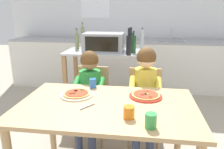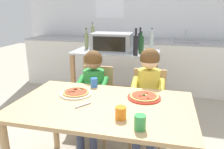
{
  "view_description": "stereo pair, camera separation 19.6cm",
  "coord_description": "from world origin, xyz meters",
  "px_view_note": "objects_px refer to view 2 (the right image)",
  "views": [
    {
      "loc": [
        0.26,
        -1.56,
        1.44
      ],
      "look_at": [
        0.0,
        0.3,
        0.88
      ],
      "focal_mm": 35.94,
      "sensor_mm": 36.0,
      "label": 1
    },
    {
      "loc": [
        0.45,
        -1.53,
        1.44
      ],
      "look_at": [
        0.0,
        0.3,
        0.88
      ],
      "focal_mm": 35.94,
      "sensor_mm": 36.0,
      "label": 2
    }
  ],
  "objects_px": {
    "kitchen_island_cart": "(116,73)",
    "bottle_dark_olive_oil": "(93,37)",
    "toaster_oven": "(112,42)",
    "bottle_clear_vinegar": "(136,45)",
    "bottle_tall_green_wine": "(140,41)",
    "bottle_brown_beer": "(87,40)",
    "bottle_squat_spirits": "(151,41)",
    "serving_spoon": "(83,105)",
    "pizza_plate_red_rimmed": "(144,97)",
    "drinking_cup_blue": "(94,83)",
    "bottle_slim_sauce": "(141,44)",
    "child_in_green_shirt": "(92,87)",
    "drinking_cup_green": "(140,122)",
    "dining_table": "(103,115)",
    "drinking_cup_orange": "(121,113)",
    "dining_chair_right": "(148,103)",
    "child_in_yellow_shirt": "(148,88)",
    "dining_chair_left": "(96,98)",
    "pizza_plate_cream": "(76,93)"
  },
  "relations": [
    {
      "from": "toaster_oven",
      "to": "pizza_plate_red_rimmed",
      "type": "distance_m",
      "value": 1.27
    },
    {
      "from": "bottle_brown_beer",
      "to": "dining_chair_left",
      "type": "bearing_deg",
      "value": -63.7
    },
    {
      "from": "bottle_squat_spirits",
      "to": "bottle_clear_vinegar",
      "type": "bearing_deg",
      "value": -109.98
    },
    {
      "from": "bottle_tall_green_wine",
      "to": "drinking_cup_blue",
      "type": "height_order",
      "value": "bottle_tall_green_wine"
    },
    {
      "from": "pizza_plate_cream",
      "to": "pizza_plate_red_rimmed",
      "type": "bearing_deg",
      "value": 5.1
    },
    {
      "from": "bottle_dark_olive_oil",
      "to": "drinking_cup_green",
      "type": "relative_size",
      "value": 3.75
    },
    {
      "from": "bottle_tall_green_wine",
      "to": "child_in_green_shirt",
      "type": "xyz_separation_m",
      "value": [
        -0.37,
        -0.94,
        -0.36
      ]
    },
    {
      "from": "kitchen_island_cart",
      "to": "dining_chair_left",
      "type": "distance_m",
      "value": 0.66
    },
    {
      "from": "bottle_tall_green_wine",
      "to": "drinking_cup_orange",
      "type": "height_order",
      "value": "bottle_tall_green_wine"
    },
    {
      "from": "bottle_slim_sauce",
      "to": "drinking_cup_green",
      "type": "relative_size",
      "value": 2.9
    },
    {
      "from": "dining_chair_right",
      "to": "pizza_plate_cream",
      "type": "bearing_deg",
      "value": -136.73
    },
    {
      "from": "bottle_clear_vinegar",
      "to": "drinking_cup_blue",
      "type": "xyz_separation_m",
      "value": [
        -0.28,
        -0.75,
        -0.25
      ]
    },
    {
      "from": "bottle_squat_spirits",
      "to": "serving_spoon",
      "type": "relative_size",
      "value": 2.08
    },
    {
      "from": "bottle_clear_vinegar",
      "to": "bottle_squat_spirits",
      "type": "bearing_deg",
      "value": 70.02
    },
    {
      "from": "bottle_tall_green_wine",
      "to": "bottle_brown_beer",
      "type": "height_order",
      "value": "bottle_tall_green_wine"
    },
    {
      "from": "kitchen_island_cart",
      "to": "bottle_tall_green_wine",
      "type": "bearing_deg",
      "value": 31.65
    },
    {
      "from": "bottle_clear_vinegar",
      "to": "bottle_brown_beer",
      "type": "bearing_deg",
      "value": 157.07
    },
    {
      "from": "kitchen_island_cart",
      "to": "bottle_dark_olive_oil",
      "type": "height_order",
      "value": "bottle_dark_olive_oil"
    },
    {
      "from": "bottle_brown_beer",
      "to": "bottle_clear_vinegar",
      "type": "distance_m",
      "value": 0.79
    },
    {
      "from": "dining_chair_right",
      "to": "drinking_cup_orange",
      "type": "distance_m",
      "value": 0.94
    },
    {
      "from": "child_in_green_shirt",
      "to": "drinking_cup_green",
      "type": "xyz_separation_m",
      "value": [
        0.6,
        -0.87,
        0.12
      ]
    },
    {
      "from": "bottle_dark_olive_oil",
      "to": "drinking_cup_blue",
      "type": "bearing_deg",
      "value": -71.27
    },
    {
      "from": "bottle_slim_sauce",
      "to": "child_in_green_shirt",
      "type": "relative_size",
      "value": 0.27
    },
    {
      "from": "drinking_cup_orange",
      "to": "serving_spoon",
      "type": "xyz_separation_m",
      "value": [
        -0.32,
        0.13,
        -0.04
      ]
    },
    {
      "from": "bottle_slim_sauce",
      "to": "child_in_green_shirt",
      "type": "xyz_separation_m",
      "value": [
        -0.42,
        -0.69,
        -0.35
      ]
    },
    {
      "from": "kitchen_island_cart",
      "to": "drinking_cup_green",
      "type": "relative_size",
      "value": 11.95
    },
    {
      "from": "bottle_dark_olive_oil",
      "to": "drinking_cup_green",
      "type": "distance_m",
      "value": 2.09
    },
    {
      "from": "child_in_green_shirt",
      "to": "drinking_cup_blue",
      "type": "distance_m",
      "value": 0.25
    },
    {
      "from": "dining_chair_right",
      "to": "child_in_yellow_shirt",
      "type": "distance_m",
      "value": 0.23
    },
    {
      "from": "dining_table",
      "to": "drinking_cup_orange",
      "type": "height_order",
      "value": "drinking_cup_orange"
    },
    {
      "from": "bottle_brown_beer",
      "to": "pizza_plate_red_rimmed",
      "type": "relative_size",
      "value": 1.04
    },
    {
      "from": "dining_chair_left",
      "to": "drinking_cup_green",
      "type": "distance_m",
      "value": 1.2
    },
    {
      "from": "dining_chair_left",
      "to": "serving_spoon",
      "type": "height_order",
      "value": "dining_chair_left"
    },
    {
      "from": "child_in_yellow_shirt",
      "to": "drinking_cup_orange",
      "type": "distance_m",
      "value": 0.78
    },
    {
      "from": "kitchen_island_cart",
      "to": "drinking_cup_blue",
      "type": "height_order",
      "value": "kitchen_island_cart"
    },
    {
      "from": "toaster_oven",
      "to": "bottle_clear_vinegar",
      "type": "height_order",
      "value": "bottle_clear_vinegar"
    },
    {
      "from": "dining_chair_right",
      "to": "bottle_clear_vinegar",
      "type": "bearing_deg",
      "value": 116.07
    },
    {
      "from": "drinking_cup_blue",
      "to": "serving_spoon",
      "type": "relative_size",
      "value": 0.6
    },
    {
      "from": "drinking_cup_orange",
      "to": "dining_table",
      "type": "bearing_deg",
      "value": 132.36
    },
    {
      "from": "bottle_brown_beer",
      "to": "drinking_cup_green",
      "type": "height_order",
      "value": "bottle_brown_beer"
    },
    {
      "from": "bottle_tall_green_wine",
      "to": "pizza_plate_cream",
      "type": "xyz_separation_m",
      "value": [
        -0.37,
        -1.37,
        -0.27
      ]
    },
    {
      "from": "bottle_squat_spirits",
      "to": "dining_chair_left",
      "type": "relative_size",
      "value": 0.36
    },
    {
      "from": "pizza_plate_red_rimmed",
      "to": "bottle_slim_sauce",
      "type": "bearing_deg",
      "value": 98.47
    },
    {
      "from": "bottle_squat_spirits",
      "to": "drinking_cup_orange",
      "type": "relative_size",
      "value": 3.48
    },
    {
      "from": "bottle_squat_spirits",
      "to": "child_in_yellow_shirt",
      "type": "distance_m",
      "value": 1.03
    },
    {
      "from": "bottle_slim_sauce",
      "to": "dining_chair_right",
      "type": "relative_size",
      "value": 0.34
    },
    {
      "from": "child_in_green_shirt",
      "to": "drinking_cup_green",
      "type": "bearing_deg",
      "value": -55.29
    },
    {
      "from": "bottle_slim_sauce",
      "to": "drinking_cup_green",
      "type": "bearing_deg",
      "value": -83.23
    },
    {
      "from": "toaster_oven",
      "to": "child_in_yellow_shirt",
      "type": "xyz_separation_m",
      "value": [
        0.55,
        -0.75,
        -0.33
      ]
    },
    {
      "from": "child_in_yellow_shirt",
      "to": "drinking_cup_orange",
      "type": "bearing_deg",
      "value": -98.48
    }
  ]
}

